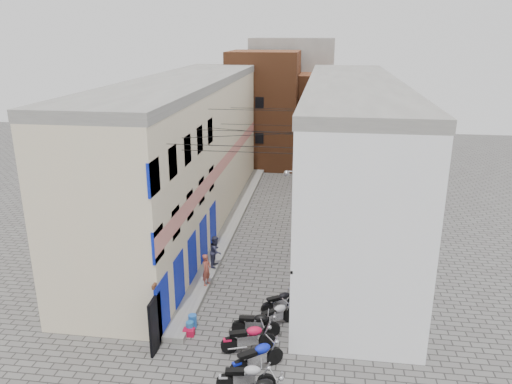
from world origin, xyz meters
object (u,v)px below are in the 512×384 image
at_px(motorcycle_e, 256,322).
at_px(person_a, 206,270).
at_px(motorcycle_d, 248,337).
at_px(person_b, 216,251).
at_px(motorcycle_b, 246,376).
at_px(water_jug_far, 193,321).
at_px(red_crate, 189,332).
at_px(motorcycle_f, 276,314).
at_px(water_jug_near, 190,327).
at_px(motorcycle_g, 280,300).
at_px(motorcycle_c, 257,356).

distance_m(motorcycle_e, person_a, 4.40).
height_order(motorcycle_d, person_b, person_b).
relative_size(motorcycle_d, person_b, 1.32).
bearing_deg(motorcycle_d, motorcycle_b, -12.15).
height_order(motorcycle_d, person_a, person_a).
distance_m(motorcycle_e, water_jug_far, 2.68).
bearing_deg(red_crate, motorcycle_d, -14.55).
relative_size(motorcycle_b, motorcycle_f, 1.08).
bearing_deg(person_a, motorcycle_e, -125.14).
relative_size(motorcycle_d, red_crate, 4.76).
relative_size(person_b, water_jug_far, 2.98).
relative_size(water_jug_near, red_crate, 1.10).
height_order(person_a, water_jug_near, person_a).
bearing_deg(motorcycle_d, water_jug_near, -127.19).
height_order(water_jug_far, red_crate, water_jug_far).
bearing_deg(person_b, motorcycle_b, -160.06).
bearing_deg(motorcycle_e, motorcycle_d, -10.72).
relative_size(person_a, water_jug_far, 2.83).
xyz_separation_m(motorcycle_e, motorcycle_f, (0.72, 0.77, -0.02)).
bearing_deg(person_b, person_a, -178.90).
distance_m(person_a, water_jug_far, 3.25).
distance_m(motorcycle_g, water_jug_near, 4.08).
bearing_deg(person_b, red_crate, -177.41).
relative_size(motorcycle_f, person_b, 1.16).
relative_size(motorcycle_g, person_a, 1.17).
bearing_deg(motorcycle_g, motorcycle_d, -49.23).
distance_m(motorcycle_e, water_jug_near, 2.68).
bearing_deg(motorcycle_b, motorcycle_d, 178.16).
xyz_separation_m(motorcycle_d, water_jug_near, (-2.52, 0.83, -0.37)).
height_order(motorcycle_f, red_crate, motorcycle_f).
xyz_separation_m(motorcycle_b, water_jug_far, (-2.78, 3.46, -0.31)).
relative_size(water_jug_far, red_crate, 1.22).
xyz_separation_m(motorcycle_f, water_jug_far, (-3.38, -0.57, -0.27)).
bearing_deg(person_a, motorcycle_b, -141.08).
bearing_deg(motorcycle_f, person_b, 179.47).
distance_m(motorcycle_c, water_jug_far, 3.85).
relative_size(motorcycle_f, person_a, 1.22).
bearing_deg(motorcycle_d, motorcycle_g, 143.90).
height_order(motorcycle_d, water_jug_far, motorcycle_d).
distance_m(motorcycle_d, red_crate, 2.65).
bearing_deg(water_jug_near, motorcycle_f, 16.51).
height_order(motorcycle_c, motorcycle_f, motorcycle_c).
height_order(motorcycle_f, person_b, person_b).
height_order(motorcycle_e, person_a, person_a).
distance_m(person_a, water_jug_near, 3.67).
xyz_separation_m(motorcycle_c, water_jug_far, (-3.01, 2.37, -0.35)).
xyz_separation_m(person_b, red_crate, (0.15, -5.75, -0.92)).
height_order(person_b, water_jug_far, person_b).
height_order(motorcycle_f, person_a, person_a).
relative_size(motorcycle_d, motorcycle_g, 1.19).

